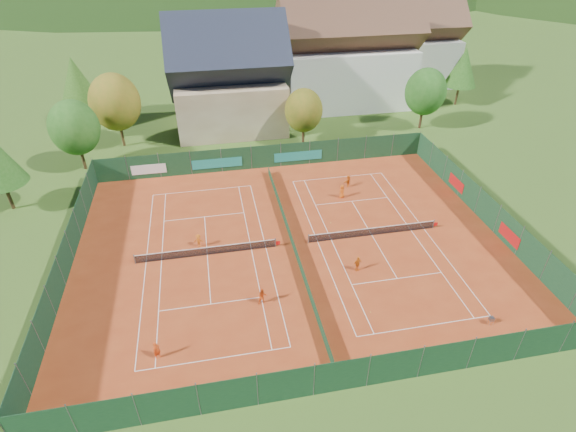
% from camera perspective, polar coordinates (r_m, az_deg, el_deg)
% --- Properties ---
extents(ground, '(600.00, 600.00, 0.00)m').
position_cam_1_polar(ground, '(42.82, 0.51, -3.71)').
color(ground, '#31531A').
rests_on(ground, ground).
extents(clay_pad, '(40.00, 32.00, 0.01)m').
position_cam_1_polar(clay_pad, '(42.81, 0.51, -3.69)').
color(clay_pad, '#9D3717').
rests_on(clay_pad, ground).
extents(court_markings_left, '(11.03, 23.83, 0.00)m').
position_cam_1_polar(court_markings_left, '(42.27, -10.22, -4.89)').
color(court_markings_left, white).
rests_on(court_markings_left, ground).
extents(court_markings_right, '(11.03, 23.83, 0.00)m').
position_cam_1_polar(court_markings_right, '(44.79, 10.60, -2.42)').
color(court_markings_right, white).
rests_on(court_markings_right, ground).
extents(tennis_net_left, '(13.30, 0.10, 1.02)m').
position_cam_1_polar(tennis_net_left, '(41.96, -10.07, -4.34)').
color(tennis_net_left, '#59595B').
rests_on(tennis_net_left, ground).
extents(tennis_net_right, '(13.30, 0.10, 1.02)m').
position_cam_1_polar(tennis_net_right, '(44.55, 10.86, -1.88)').
color(tennis_net_right, '#59595B').
rests_on(tennis_net_right, ground).
extents(court_divider, '(0.03, 28.80, 1.00)m').
position_cam_1_polar(court_divider, '(42.51, 0.52, -3.16)').
color(court_divider, '#12331D').
rests_on(court_divider, ground).
extents(fence_north, '(40.00, 0.10, 3.00)m').
position_cam_1_polar(fence_north, '(55.39, -3.26, 7.47)').
color(fence_north, '#15391F').
rests_on(fence_north, ground).
extents(fence_south, '(40.00, 0.04, 3.00)m').
position_cam_1_polar(fence_south, '(30.85, 6.80, -19.52)').
color(fence_south, '#13351C').
rests_on(fence_south, ground).
extents(fence_west, '(0.04, 32.00, 3.00)m').
position_cam_1_polar(fence_west, '(43.39, -26.44, -4.83)').
color(fence_west, '#12331E').
rests_on(fence_west, ground).
extents(fence_east, '(0.09, 32.00, 3.00)m').
position_cam_1_polar(fence_east, '(49.34, 23.91, 0.75)').
color(fence_east, '#153A20').
rests_on(fence_east, ground).
extents(chalet, '(16.20, 12.00, 16.00)m').
position_cam_1_polar(chalet, '(66.23, -7.51, 16.58)').
color(chalet, '#CAB48F').
rests_on(chalet, ground).
extents(hotel_block_a, '(21.60, 11.00, 17.25)m').
position_cam_1_polar(hotel_block_a, '(75.22, 7.45, 19.30)').
color(hotel_block_a, silver).
rests_on(hotel_block_a, ground).
extents(hotel_block_b, '(17.28, 10.00, 15.50)m').
position_cam_1_polar(hotel_block_b, '(87.72, 15.06, 20.09)').
color(hotel_block_b, silver).
rests_on(hotel_block_b, ground).
extents(tree_west_front, '(5.72, 5.72, 8.69)m').
position_cam_1_polar(tree_west_front, '(59.06, -25.51, 10.09)').
color(tree_west_front, '#453018').
rests_on(tree_west_front, ground).
extents(tree_west_mid, '(6.44, 6.44, 9.78)m').
position_cam_1_polar(tree_west_mid, '(63.47, -21.13, 13.33)').
color(tree_west_mid, '#4D361B').
rests_on(tree_west_mid, ground).
extents(tree_west_back, '(5.60, 5.60, 10.00)m').
position_cam_1_polar(tree_west_back, '(71.99, -25.30, 15.26)').
color(tree_west_back, '#472C19').
rests_on(tree_west_back, ground).
extents(tree_center, '(5.01, 5.01, 7.60)m').
position_cam_1_polar(tree_center, '(60.57, 2.01, 13.26)').
color(tree_center, '#452B18').
rests_on(tree_center, ground).
extents(tree_east_front, '(5.72, 5.72, 8.69)m').
position_cam_1_polar(tree_east_front, '(68.20, 17.07, 14.85)').
color(tree_east_front, '#442918').
rests_on(tree_east_front, ground).
extents(tree_east_mid, '(5.04, 5.04, 9.00)m').
position_cam_1_polar(tree_east_mid, '(79.49, 21.34, 17.20)').
color(tree_east_mid, '#4A341A').
rests_on(tree_east_mid, ground).
extents(tree_east_back, '(7.15, 7.15, 10.86)m').
position_cam_1_polar(tree_east_back, '(82.52, 13.57, 19.55)').
color(tree_east_back, '#4B331A').
rests_on(tree_east_back, ground).
extents(mountain_backdrop, '(820.00, 530.00, 242.00)m').
position_cam_1_polar(mountain_backdrop, '(276.91, -3.59, 20.24)').
color(mountain_backdrop, black).
rests_on(mountain_backdrop, ground).
extents(ball_hopper, '(0.34, 0.34, 0.80)m').
position_cam_1_polar(ball_hopper, '(38.38, 24.44, -11.80)').
color(ball_hopper, slate).
rests_on(ball_hopper, ground).
extents(loose_ball_0, '(0.07, 0.07, 0.07)m').
position_cam_1_polar(loose_ball_0, '(37.42, -11.69, -11.25)').
color(loose_ball_0, '#CCD833').
rests_on(loose_ball_0, ground).
extents(loose_ball_1, '(0.07, 0.07, 0.07)m').
position_cam_1_polar(loose_ball_1, '(36.87, 10.42, -11.91)').
color(loose_ball_1, '#CCD833').
rests_on(loose_ball_1, ground).
extents(loose_ball_2, '(0.07, 0.07, 0.07)m').
position_cam_1_polar(loose_ball_2, '(45.93, 5.43, -0.86)').
color(loose_ball_2, '#CCD833').
rests_on(loose_ball_2, ground).
extents(player_left_near, '(0.66, 0.62, 1.52)m').
position_cam_1_polar(player_left_near, '(34.14, -16.33, -16.05)').
color(player_left_near, '#D24212').
rests_on(player_left_near, ground).
extents(player_left_mid, '(0.83, 0.70, 1.53)m').
position_cam_1_polar(player_left_mid, '(36.52, -3.26, -10.18)').
color(player_left_mid, '#DA4813').
rests_on(player_left_mid, ground).
extents(player_left_far, '(0.98, 0.69, 1.37)m').
position_cam_1_polar(player_left_far, '(43.05, -11.28, -3.07)').
color(player_left_far, '#CD5912').
rests_on(player_left_far, ground).
extents(player_right_near, '(0.95, 0.64, 1.49)m').
position_cam_1_polar(player_right_near, '(39.99, 8.83, -5.99)').
color(player_right_near, orange).
rests_on(player_right_near, ground).
extents(player_right_far_a, '(0.92, 0.82, 1.58)m').
position_cam_1_polar(player_right_far_a, '(49.87, 6.88, 3.14)').
color(player_right_far_a, orange).
rests_on(player_right_far_a, ground).
extents(player_right_far_b, '(1.24, 1.23, 1.43)m').
position_cam_1_polar(player_right_far_b, '(52.10, 7.64, 4.43)').
color(player_right_far_b, orange).
rests_on(player_right_far_b, ground).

